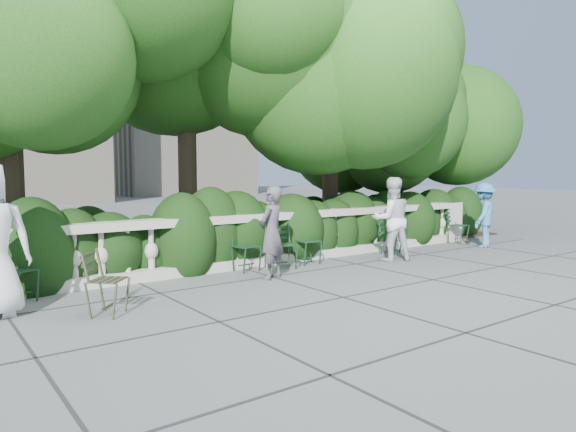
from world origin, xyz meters
TOP-DOWN VIEW (x-y plane):
  - ground at (0.00, 0.00)m, footprint 90.00×90.00m
  - balustrade at (0.00, 1.80)m, footprint 12.00×0.44m
  - shrub_hedge at (0.00, 3.00)m, footprint 15.00×2.60m
  - tree_canopy at (0.69, 3.19)m, footprint 15.04×6.52m
  - chair_a at (-4.22, 1.30)m, footprint 0.58×0.60m
  - chair_b at (-0.56, 1.34)m, footprint 0.50×0.53m
  - chair_c at (0.06, 1.12)m, footprint 0.53×0.56m
  - chair_d at (0.74, 1.23)m, footprint 0.47×0.51m
  - chair_e at (3.04, 1.14)m, footprint 0.59×0.61m
  - chair_f at (5.60, 1.26)m, footprint 0.52×0.55m
  - chair_weathered at (-3.36, -0.02)m, footprint 0.65×0.65m
  - person_woman_grey at (-0.58, 0.68)m, footprint 0.67×0.57m
  - person_casual_man at (2.34, 0.68)m, footprint 1.00×0.92m
  - person_older_blue at (5.50, 0.65)m, footprint 1.11×0.84m

SIDE VIEW (x-z plane):
  - ground at x=0.00m, z-range 0.00..0.00m
  - shrub_hedge at x=0.00m, z-range -0.85..0.85m
  - chair_a at x=-4.22m, z-range -0.42..0.42m
  - chair_b at x=-0.56m, z-range -0.42..0.42m
  - chair_c at x=0.06m, z-range -0.42..0.42m
  - chair_d at x=0.74m, z-range -0.42..0.42m
  - chair_e at x=3.04m, z-range -0.42..0.42m
  - chair_f at x=5.60m, z-range -0.42..0.42m
  - chair_weathered at x=-3.36m, z-range -0.42..0.42m
  - balustrade at x=0.00m, z-range -0.01..0.99m
  - person_older_blue at x=5.50m, z-range 0.00..1.53m
  - person_woman_grey at x=-0.58m, z-range 0.00..1.55m
  - person_casual_man at x=2.34m, z-range 0.00..1.68m
  - tree_canopy at x=0.69m, z-range 0.57..7.35m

